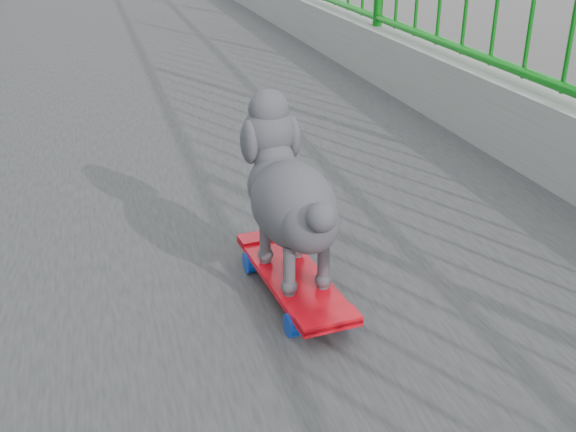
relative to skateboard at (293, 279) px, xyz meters
The scene contains 2 objects.
skateboard is the anchor object (origin of this frame).
poodle 0.24m from the skateboard, 94.70° to the left, with size 0.23×0.50×0.42m.
Camera 1 is at (-0.29, 2.15, 7.98)m, focal length 42.00 mm.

